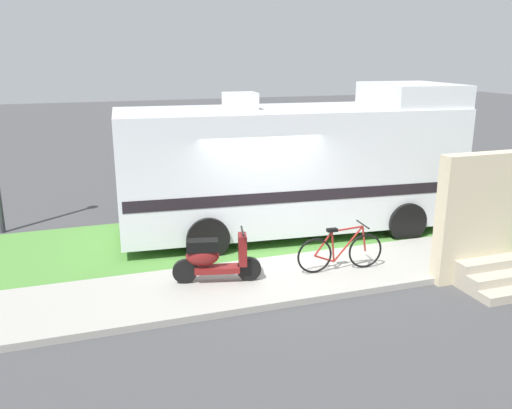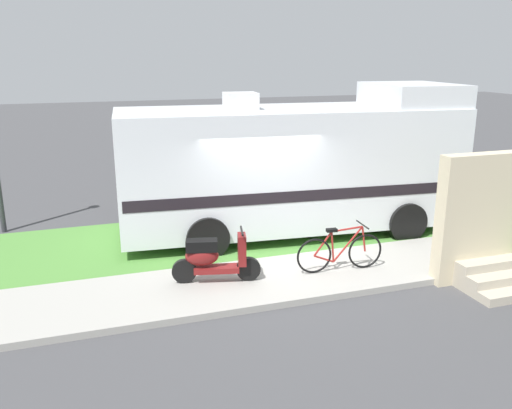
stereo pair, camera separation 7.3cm
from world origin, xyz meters
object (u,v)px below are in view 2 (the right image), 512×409
pickup_truck_near (259,160)px  bottle_spare (466,240)px  scooter (213,258)px  bicycle (340,251)px  motorhome_rv (295,165)px  bottle_green (474,247)px

pickup_truck_near → bottle_spare: size_ratio=19.36×
scooter → pickup_truck_near: (3.11, 6.70, 0.35)m
pickup_truck_near → scooter: bearing=-114.9°
bicycle → bottle_spare: bearing=7.1°
motorhome_rv → bottle_green: motorhome_rv is taller
motorhome_rv → pickup_truck_near: (0.54, 4.28, -0.70)m
bottle_green → motorhome_rv: bearing=138.6°
scooter → bicycle: scooter is taller
bottle_spare → scooter: bearing=-178.5°
bicycle → motorhome_rv: bearing=86.5°
scooter → bottle_spare: bearing=1.5°
pickup_truck_near → motorhome_rv: bearing=-97.2°
pickup_truck_near → bicycle: bearing=-95.8°
bottle_green → bottle_spare: 0.36m
motorhome_rv → bottle_spare: (3.06, -2.27, -1.38)m
bicycle → bottle_spare: size_ratio=5.78×
motorhome_rv → bicycle: motorhome_rv is taller
bicycle → bottle_spare: (3.23, 0.40, -0.26)m
bicycle → pickup_truck_near: 7.00m
bicycle → scooter: bearing=173.9°
motorhome_rv → bottle_green: (2.97, -2.62, -1.41)m
motorhome_rv → bicycle: bearing=-93.5°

